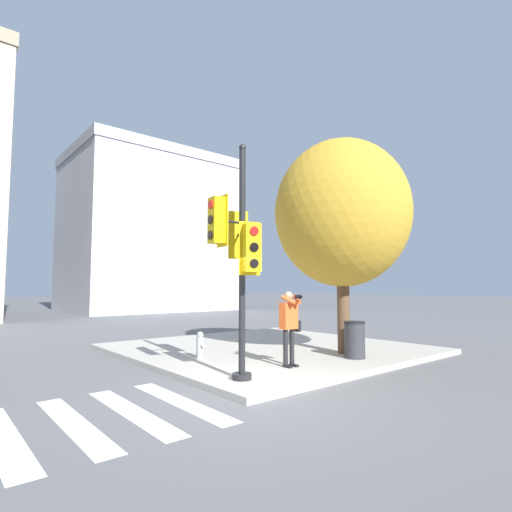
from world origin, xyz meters
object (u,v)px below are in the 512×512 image
object	(u,v)px
fire_hydrant	(200,345)
trash_bin	(355,340)
traffic_signal_pole	(237,247)
person_photographer	(289,321)
street_tree	(342,213)

from	to	relation	value
fire_hydrant	trash_bin	size ratio (longest dim) A/B	0.72
trash_bin	traffic_signal_pole	bearing A→B (deg)	179.94
fire_hydrant	traffic_signal_pole	bearing A→B (deg)	-106.07
traffic_signal_pole	fire_hydrant	bearing A→B (deg)	73.93
person_photographer	fire_hydrant	distance (m)	2.54
traffic_signal_pole	person_photographer	bearing A→B (deg)	9.52
person_photographer	street_tree	xyz separation A→B (m)	(2.42, 0.34, 2.85)
traffic_signal_pole	person_photographer	size ratio (longest dim) A/B	2.77
street_tree	fire_hydrant	bearing A→B (deg)	151.17
street_tree	fire_hydrant	distance (m)	5.27
traffic_signal_pole	person_photographer	xyz separation A→B (m)	(1.73, 0.29, -1.59)
street_tree	trash_bin	world-z (taller)	street_tree
person_photographer	fire_hydrant	bearing A→B (deg)	114.25
person_photographer	trash_bin	bearing A→B (deg)	-8.22
street_tree	fire_hydrant	world-z (taller)	street_tree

